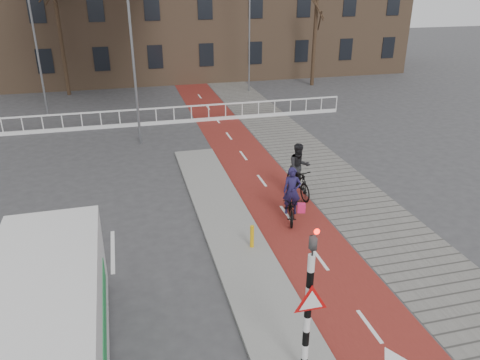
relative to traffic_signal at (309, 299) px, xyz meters
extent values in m
plane|color=#38383A|center=(0.60, 2.02, -1.99)|extent=(120.00, 120.00, 0.00)
cube|color=maroon|center=(2.10, 12.02, -1.98)|extent=(2.50, 60.00, 0.01)
cube|color=slate|center=(4.90, 12.02, -1.98)|extent=(3.00, 60.00, 0.01)
cube|color=gray|center=(-0.10, 6.02, -1.93)|extent=(1.80, 16.00, 0.12)
cylinder|color=black|center=(0.00, 0.02, -0.43)|extent=(0.14, 0.14, 2.88)
imported|color=black|center=(0.00, 0.02, 1.41)|extent=(0.13, 0.16, 0.80)
cylinder|color=#FF0C05|center=(0.00, -0.12, 1.59)|extent=(0.11, 0.02, 0.11)
cylinder|color=#E1A50C|center=(0.27, 5.03, -1.51)|extent=(0.12, 0.12, 0.73)
imported|color=black|center=(2.12, 6.61, -1.50)|extent=(1.13, 1.93, 0.96)
imported|color=#1E1842|center=(2.12, 6.61, -0.91)|extent=(0.70, 0.55, 1.66)
cube|color=#EA2160|center=(2.27, 6.09, -1.31)|extent=(0.30, 0.23, 0.32)
imported|color=black|center=(3.02, 8.33, -1.39)|extent=(0.72, 2.01, 1.18)
imported|color=black|center=(3.02, 8.33, -0.81)|extent=(0.96, 0.78, 1.85)
cube|color=silver|center=(-5.09, 1.61, -0.71)|extent=(2.31, 5.60, 2.23)
cube|color=#1D843D|center=(-3.97, 1.61, -0.81)|extent=(0.07, 3.56, 0.55)
cylinder|color=black|center=(-6.06, 3.48, -1.60)|extent=(0.29, 0.78, 0.78)
cylinder|color=black|center=(-4.17, 3.51, -1.60)|extent=(0.29, 0.78, 0.78)
cube|color=silver|center=(-4.40, 19.02, -1.04)|extent=(28.00, 0.08, 0.08)
cube|color=silver|center=(-4.40, 19.02, -1.89)|extent=(28.00, 0.10, 0.20)
cylinder|color=#2E2114|center=(-6.76, 27.82, 2.35)|extent=(0.25, 0.25, 8.69)
cylinder|color=#2E2114|center=(11.10, 26.54, 1.15)|extent=(0.28, 0.28, 6.27)
cylinder|color=slate|center=(-2.47, 15.98, 1.75)|extent=(0.12, 0.12, 7.49)
cylinder|color=slate|center=(-7.60, 22.66, 1.58)|extent=(0.12, 0.12, 7.14)
cylinder|color=slate|center=(5.87, 25.78, 2.44)|extent=(0.12, 0.12, 8.86)
camera|label=1|loc=(-3.14, -6.84, 5.81)|focal=35.00mm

